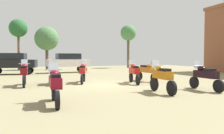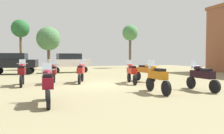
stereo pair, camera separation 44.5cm
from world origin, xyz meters
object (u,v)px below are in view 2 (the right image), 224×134
object	(u,v)px
motorcycle_5	(157,77)
car_2	(13,62)
tree_2	(130,34)
car_3	(69,61)
motorcycle_1	(53,72)
motorcycle_4	(132,72)
motorcycle_8	(202,76)
tree_4	(48,39)
motorcycle_7	(81,71)
motorcycle_3	(22,73)
motorcycle_2	(47,84)
tree_3	(20,29)
motorcycle_10	(145,71)

from	to	relation	value
motorcycle_5	car_2	size ratio (longest dim) A/B	0.47
tree_2	car_3	bearing A→B (deg)	-143.52
motorcycle_1	tree_2	size ratio (longest dim) A/B	0.34
motorcycle_4	motorcycle_8	bearing A→B (deg)	-51.27
motorcycle_5	tree_4	world-z (taller)	tree_4
tree_2	tree_4	distance (m)	12.10
motorcycle_7	car_3	distance (m)	9.55
motorcycle_3	tree_4	size ratio (longest dim) A/B	0.40
motorcycle_2	motorcycle_3	bearing A→B (deg)	102.61
tree_3	tree_4	distance (m)	3.62
tree_2	motorcycle_1	bearing A→B (deg)	-126.02
motorcycle_10	tree_2	xyz separation A→B (m)	(6.59, 17.74, 4.44)
motorcycle_10	motorcycle_7	bearing A→B (deg)	-16.95
tree_3	motorcycle_3	bearing A→B (deg)	-86.33
motorcycle_3	tree_4	world-z (taller)	tree_4
motorcycle_2	tree_2	world-z (taller)	tree_2
motorcycle_4	tree_3	distance (m)	19.88
motorcycle_1	car_2	xyz separation A→B (m)	(-3.05, 9.07, 0.46)
motorcycle_3	tree_2	xyz separation A→B (m)	(14.29, 17.51, 4.41)
motorcycle_2	motorcycle_10	xyz separation A→B (m)	(6.55, 5.39, 0.00)
motorcycle_4	motorcycle_10	bearing A→B (deg)	41.01
motorcycle_4	tree_3	world-z (taller)	tree_3
motorcycle_7	motorcycle_2	bearing A→B (deg)	-93.76
car_2	tree_3	size ratio (longest dim) A/B	0.71
motorcycle_4	motorcycle_5	size ratio (longest dim) A/B	1.01
motorcycle_4	car_3	bearing A→B (deg)	112.32
tree_4	motorcycle_8	bearing A→B (deg)	-73.82
motorcycle_5	motorcycle_10	bearing A→B (deg)	71.06
motorcycle_1	motorcycle_3	bearing A→B (deg)	-163.99
motorcycle_5	motorcycle_1	bearing A→B (deg)	131.74
motorcycle_3	motorcycle_8	distance (m)	9.72
motorcycle_7	car_2	bearing A→B (deg)	135.48
tree_4	motorcycle_4	bearing A→B (deg)	-76.78
tree_3	car_3	bearing A→B (deg)	-53.58
motorcycle_1	motorcycle_4	distance (m)	4.80
motorcycle_8	car_3	xyz separation A→B (m)	(-4.41, 14.73, 0.45)
tree_2	car_2	bearing A→B (deg)	-152.35
motorcycle_3	car_2	xyz separation A→B (m)	(-1.29, 9.35, 0.43)
motorcycle_10	car_3	bearing A→B (deg)	-78.46
motorcycle_7	motorcycle_8	world-z (taller)	motorcycle_7
motorcycle_4	car_2	distance (m)	12.91
motorcycle_5	motorcycle_7	world-z (taller)	motorcycle_5
motorcycle_1	motorcycle_3	distance (m)	1.78
car_2	tree_2	xyz separation A→B (m)	(15.58, 8.17, 3.98)
motorcycle_8	car_2	distance (m)	17.19
motorcycle_5	motorcycle_8	world-z (taller)	motorcycle_5
motorcycle_7	motorcycle_10	bearing A→B (deg)	8.74
car_3	tree_2	size ratio (longest dim) A/B	0.69
motorcycle_8	car_2	xyz separation A→B (m)	(-9.74, 14.15, 0.45)
car_2	motorcycle_2	bearing A→B (deg)	-161.05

